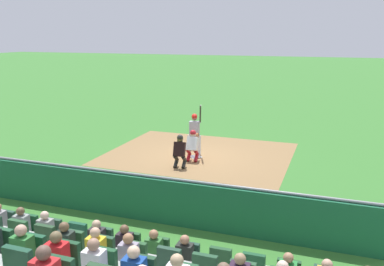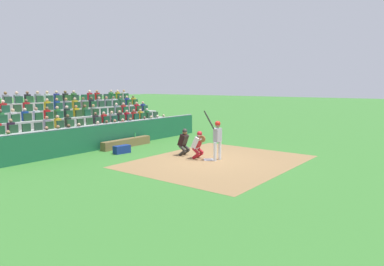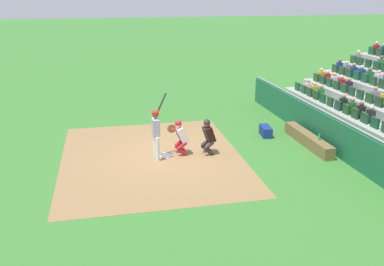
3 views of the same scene
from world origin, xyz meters
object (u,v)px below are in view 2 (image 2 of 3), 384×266
home_plate_marker (209,160)px  dugout_bench (127,143)px  water_bottle_on_bench (135,135)px  batter_at_plate (217,136)px  catcher_crouching (198,143)px  equipment_duffel_bag (122,149)px  home_plate_umpire (184,141)px

home_plate_marker → dugout_bench: size_ratio=0.14×
home_plate_marker → water_bottle_on_bench: size_ratio=1.89×
batter_at_plate → dugout_bench: batter_at_plate is taller
catcher_crouching → home_plate_marker: bearing=97.2°
dugout_bench → water_bottle_on_bench: water_bottle_on_bench is taller
batter_at_plate → dugout_bench: size_ratio=0.69×
batter_at_plate → water_bottle_on_bench: bearing=-96.1°
catcher_crouching → dugout_bench: bearing=-91.9°
equipment_duffel_bag → home_plate_marker: bearing=114.8°
dugout_bench → equipment_duffel_bag: 1.77m
home_plate_umpire → water_bottle_on_bench: 4.00m
water_bottle_on_bench → home_plate_umpire: bearing=80.6°
water_bottle_on_bench → batter_at_plate: bearing=83.9°
water_bottle_on_bench → equipment_duffel_bag: size_ratio=0.28×
home_plate_umpire → water_bottle_on_bench: size_ratio=5.60×
water_bottle_on_bench → equipment_duffel_bag: (2.04, 1.19, -0.36)m
equipment_duffel_bag → batter_at_plate: bearing=115.4°
batter_at_plate → equipment_duffel_bag: (1.42, -4.59, -0.90)m
dugout_bench → water_bottle_on_bench: size_ratio=13.75×
catcher_crouching → dugout_bench: catcher_crouching is taller
dugout_bench → equipment_duffel_bag: size_ratio=3.91×
catcher_crouching → home_plate_umpire: home_plate_umpire is taller
batter_at_plate → home_plate_umpire: size_ratio=1.70×
batter_at_plate → water_bottle_on_bench: size_ratio=9.52×
water_bottle_on_bench → dugout_bench: bearing=4.4°
home_plate_marker → dugout_bench: bearing=-91.0°
home_plate_umpire → dugout_bench: home_plate_umpire is taller
equipment_duffel_bag → home_plate_umpire: bearing=125.0°
batter_at_plate → equipment_duffel_bag: bearing=-72.8°
water_bottle_on_bench → equipment_duffel_bag: bearing=30.2°
batter_at_plate → water_bottle_on_bench: 5.84m
catcher_crouching → home_plate_umpire: size_ratio=0.98×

